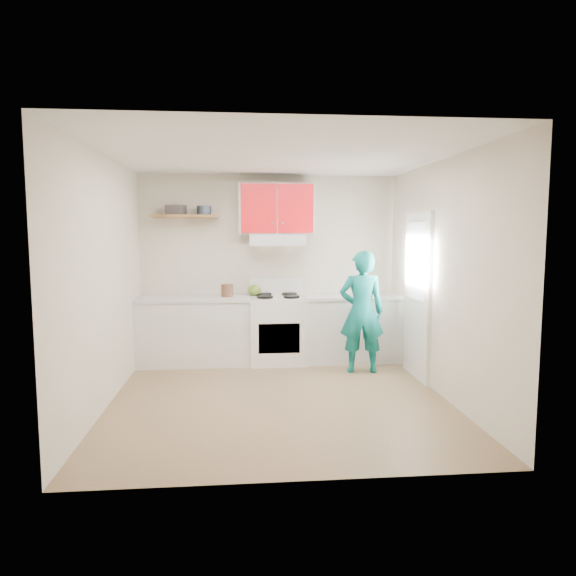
{
  "coord_description": "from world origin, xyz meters",
  "views": [
    {
      "loc": [
        -0.41,
        -5.48,
        1.81
      ],
      "look_at": [
        0.15,
        0.55,
        1.15
      ],
      "focal_mm": 32.33,
      "sensor_mm": 36.0,
      "label": 1
    }
  ],
  "objects": [
    {
      "name": "stove",
      "position": [
        0.1,
        1.57,
        0.46
      ],
      "size": [
        0.76,
        0.65,
        0.92
      ],
      "primitive_type": "cube",
      "color": "white",
      "rests_on": "floor"
    },
    {
      "name": "crock",
      "position": [
        -0.59,
        1.61,
        1.0
      ],
      "size": [
        0.18,
        0.18,
        0.2
      ],
      "primitive_type": "cylinder",
      "rotation": [
        0.0,
        0.0,
        0.09
      ],
      "color": "#4D3221",
      "rests_on": "counter_left"
    },
    {
      "name": "tin",
      "position": [
        -0.89,
        1.75,
        2.1
      ],
      "size": [
        0.26,
        0.26,
        0.12
      ],
      "primitive_type": "cylinder",
      "rotation": [
        0.0,
        0.0,
        0.43
      ],
      "color": "#333D4C",
      "rests_on": "shelf"
    },
    {
      "name": "kettle",
      "position": [
        -0.21,
        1.72,
        1.0
      ],
      "size": [
        0.19,
        0.19,
        0.15
      ],
      "primitive_type": "ellipsoid",
      "rotation": [
        0.0,
        0.0,
        0.02
      ],
      "color": "#597721",
      "rests_on": "stove"
    },
    {
      "name": "counter_right",
      "position": [
        1.14,
        1.6,
        0.45
      ],
      "size": [
        1.32,
        0.6,
        0.9
      ],
      "primitive_type": "cube",
      "color": "silver",
      "rests_on": "floor"
    },
    {
      "name": "door",
      "position": [
        1.78,
        0.7,
        1.02
      ],
      "size": [
        0.05,
        0.85,
        2.05
      ],
      "primitive_type": "cube",
      "color": "white",
      "rests_on": "floor"
    },
    {
      "name": "back_wall",
      "position": [
        0.0,
        1.9,
        1.3
      ],
      "size": [
        3.6,
        0.04,
        2.6
      ],
      "primitive_type": "cube",
      "color": "beige",
      "rests_on": "floor"
    },
    {
      "name": "left_wall",
      "position": [
        -1.8,
        0.0,
        1.3
      ],
      "size": [
        0.04,
        3.8,
        2.6
      ],
      "primitive_type": "cube",
      "color": "beige",
      "rests_on": "floor"
    },
    {
      "name": "counter_left",
      "position": [
        -1.04,
        1.6,
        0.45
      ],
      "size": [
        1.52,
        0.6,
        0.9
      ],
      "primitive_type": "cube",
      "color": "silver",
      "rests_on": "floor"
    },
    {
      "name": "door_glass",
      "position": [
        1.75,
        0.7,
        1.45
      ],
      "size": [
        0.01,
        0.55,
        0.95
      ],
      "primitive_type": "cube",
      "color": "white",
      "rests_on": "door"
    },
    {
      "name": "books",
      "position": [
        -1.27,
        1.74,
        2.1
      ],
      "size": [
        0.28,
        0.23,
        0.13
      ],
      "primitive_type": "cube",
      "rotation": [
        0.0,
        0.0,
        -0.25
      ],
      "color": "#3D3538",
      "rests_on": "shelf"
    },
    {
      "name": "range_hood",
      "position": [
        0.1,
        1.68,
        1.7
      ],
      "size": [
        0.76,
        0.44,
        0.15
      ],
      "primitive_type": "cube",
      "color": "silver",
      "rests_on": "back_wall"
    },
    {
      "name": "ceiling",
      "position": [
        0.0,
        0.0,
        2.6
      ],
      "size": [
        3.6,
        3.8,
        0.04
      ],
      "primitive_type": "cube",
      "color": "white",
      "rests_on": "floor"
    },
    {
      "name": "shelf",
      "position": [
        -1.15,
        1.75,
        2.02
      ],
      "size": [
        0.9,
        0.3,
        0.04
      ],
      "primitive_type": "cube",
      "color": "brown",
      "rests_on": "back_wall"
    },
    {
      "name": "front_wall",
      "position": [
        0.0,
        -1.9,
        1.3
      ],
      "size": [
        3.6,
        0.04,
        2.6
      ],
      "primitive_type": "cube",
      "color": "beige",
      "rests_on": "floor"
    },
    {
      "name": "right_wall",
      "position": [
        1.8,
        0.0,
        1.3
      ],
      "size": [
        0.04,
        3.8,
        2.6
      ],
      "primitive_type": "cube",
      "color": "beige",
      "rests_on": "floor"
    },
    {
      "name": "silicone_mat",
      "position": [
        1.51,
        1.64,
        0.9
      ],
      "size": [
        0.3,
        0.25,
        0.01
      ],
      "primitive_type": "cube",
      "rotation": [
        0.0,
        0.0,
        -0.08
      ],
      "color": "red",
      "rests_on": "counter_right"
    },
    {
      "name": "upper_cabinets",
      "position": [
        0.1,
        1.73,
        2.12
      ],
      "size": [
        1.02,
        0.33,
        0.7
      ],
      "primitive_type": "cube",
      "color": "red",
      "rests_on": "back_wall"
    },
    {
      "name": "cutting_board",
      "position": [
        0.86,
        1.58,
        0.91
      ],
      "size": [
        0.31,
        0.25,
        0.02
      ],
      "primitive_type": "cube",
      "rotation": [
        0.0,
        0.0,
        0.21
      ],
      "color": "olive",
      "rests_on": "counter_right"
    },
    {
      "name": "person",
      "position": [
        1.14,
        0.97,
        0.79
      ],
      "size": [
        0.61,
        0.43,
        1.57
      ],
      "primitive_type": "imported",
      "rotation": [
        0.0,
        0.0,
        3.04
      ],
      "color": "#0C6F6B",
      "rests_on": "floor"
    },
    {
      "name": "floor",
      "position": [
        0.0,
        0.0,
        0.0
      ],
      "size": [
        3.8,
        3.8,
        0.0
      ],
      "primitive_type": "plane",
      "color": "brown",
      "rests_on": "ground"
    }
  ]
}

